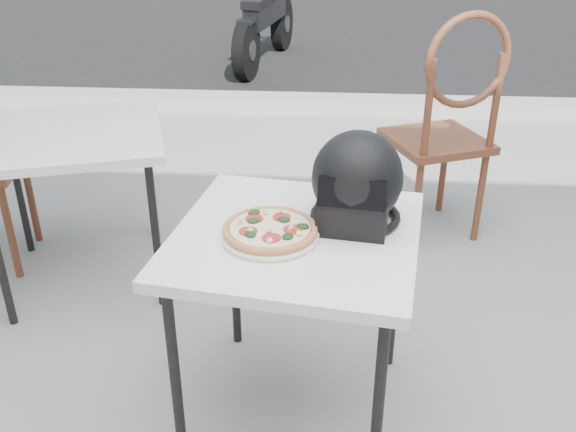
# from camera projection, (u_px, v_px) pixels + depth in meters

# --- Properties ---
(ground) EXTENTS (80.00, 80.00, 0.00)m
(ground) POSITION_uv_depth(u_px,v_px,m) (388.00, 351.00, 2.54)
(ground) COLOR #999791
(ground) RESTS_ON ground
(street_asphalt) EXTENTS (30.00, 8.00, 0.00)m
(street_asphalt) POSITION_uv_depth(u_px,v_px,m) (354.00, 20.00, 8.74)
(street_asphalt) COLOR black
(street_asphalt) RESTS_ON ground
(curb) EXTENTS (30.00, 0.25, 0.12)m
(curb) POSITION_uv_depth(u_px,v_px,m) (364.00, 105.00, 5.17)
(curb) COLOR #A7A69C
(curb) RESTS_ON ground
(cafe_table_main) EXTENTS (0.84, 0.84, 0.70)m
(cafe_table_main) POSITION_uv_depth(u_px,v_px,m) (296.00, 250.00, 1.98)
(cafe_table_main) COLOR white
(cafe_table_main) RESTS_ON ground
(plate) EXTENTS (0.33, 0.33, 0.02)m
(plate) POSITION_uv_depth(u_px,v_px,m) (270.00, 235.00, 1.92)
(plate) COLOR white
(plate) RESTS_ON cafe_table_main
(pizza) EXTENTS (0.37, 0.37, 0.04)m
(pizza) POSITION_uv_depth(u_px,v_px,m) (270.00, 229.00, 1.91)
(pizza) COLOR #D58C4E
(pizza) RESTS_ON plate
(helmet) EXTENTS (0.32, 0.33, 0.29)m
(helmet) POSITION_uv_depth(u_px,v_px,m) (357.00, 184.00, 1.96)
(helmet) COLOR black
(helmet) RESTS_ON cafe_table_main
(cafe_chair_main) EXTENTS (0.58, 0.58, 1.16)m
(cafe_chair_main) POSITION_uv_depth(u_px,v_px,m) (448.00, 118.00, 3.07)
(cafe_chair_main) COLOR brown
(cafe_chair_main) RESTS_ON ground
(cafe_table_side) EXTENTS (0.94, 0.94, 0.71)m
(cafe_table_side) POSITION_uv_depth(u_px,v_px,m) (71.00, 146.00, 2.73)
(cafe_table_side) COLOR white
(cafe_table_side) RESTS_ON ground
(motorcycle) EXTENTS (0.54, 1.85, 0.92)m
(motorcycle) POSITION_uv_depth(u_px,v_px,m) (266.00, 23.00, 6.43)
(motorcycle) COLOR black
(motorcycle) RESTS_ON street_asphalt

